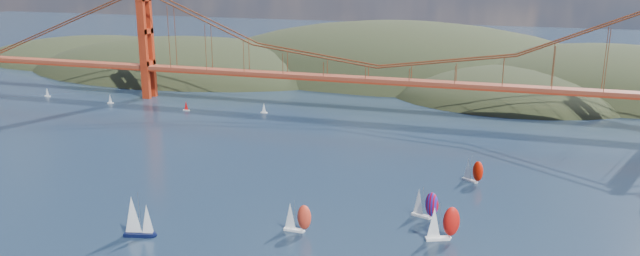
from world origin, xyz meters
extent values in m
ellipsoid|color=black|center=(-140.00, 260.00, -11.20)|extent=(240.00, 140.00, 64.00)
ellipsoid|color=black|center=(-10.00, 300.00, -16.80)|extent=(300.00, 180.00, 96.00)
ellipsoid|color=black|center=(110.00, 270.00, -13.30)|extent=(220.00, 140.00, 76.00)
ellipsoid|color=black|center=(60.00, 240.00, -8.40)|extent=(140.00, 110.00, 48.00)
ellipsoid|color=black|center=(-230.00, 290.00, -7.70)|extent=(200.00, 140.00, 44.00)
cube|color=brown|center=(0.00, 180.00, 16.00)|extent=(440.00, 7.00, 1.60)
cube|color=maroon|center=(0.00, 180.00, 14.80)|extent=(440.00, 7.00, 0.80)
cube|color=maroon|center=(-120.00, 180.00, 27.50)|extent=(4.00, 8.50, 55.00)
cube|color=black|center=(-31.06, 31.90, 0.47)|extent=(8.15, 4.02, 0.94)
cylinder|color=#99999E|center=(-30.68, 31.99, 6.61)|extent=(0.12, 0.12, 11.34)
cone|color=white|center=(-32.43, 31.56, 6.05)|extent=(5.32, 5.32, 9.98)
cone|color=white|center=(-28.77, 32.46, 4.91)|extent=(3.80, 3.80, 7.94)
cube|color=white|center=(6.21, 46.79, 0.32)|extent=(5.43, 1.66, 0.65)
cylinder|color=#99999E|center=(6.48, 46.78, 4.69)|extent=(0.08, 0.08, 8.09)
cone|color=white|center=(5.24, 46.82, 4.29)|extent=(3.10, 3.10, 7.12)
ellipsoid|color=red|center=(9.17, 46.71, 4.29)|extent=(3.84, 2.48, 6.80)
cube|color=white|center=(43.26, 52.57, 0.37)|extent=(6.40, 4.03, 0.75)
cylinder|color=#99999E|center=(43.54, 52.69, 5.41)|extent=(0.09, 0.09, 9.32)
cone|color=white|center=(42.23, 52.13, 4.94)|extent=(4.56, 4.56, 8.20)
ellipsoid|color=red|center=(46.40, 53.90, 4.94)|extent=(5.07, 4.22, 7.83)
cube|color=white|center=(48.00, 99.57, 0.32)|extent=(5.22, 4.07, 0.63)
cylinder|color=#99999E|center=(48.22, 99.43, 4.57)|extent=(0.08, 0.08, 7.88)
cone|color=white|center=(47.20, 100.08, 4.18)|extent=(4.06, 4.06, 6.93)
ellipsoid|color=red|center=(50.43, 98.01, 4.18)|extent=(4.34, 3.93, 6.62)
cube|color=white|center=(37.12, 66.21, 0.33)|extent=(5.72, 3.31, 0.66)
cylinder|color=#99999E|center=(37.38, 66.12, 4.81)|extent=(0.08, 0.08, 8.29)
cone|color=white|center=(36.19, 66.54, 4.39)|extent=(3.95, 3.95, 7.29)
ellipsoid|color=#B3030C|center=(39.99, 65.19, 4.39)|extent=(4.46, 3.58, 6.96)
cube|color=silver|center=(-172.06, 165.52, 0.25)|extent=(3.00, 1.00, 0.50)
cone|color=white|center=(-172.06, 165.52, 2.60)|extent=(2.00, 2.00, 4.20)
cube|color=silver|center=(-130.92, 161.32, 0.25)|extent=(3.00, 1.00, 0.50)
cone|color=white|center=(-130.92, 161.32, 2.60)|extent=(2.00, 2.00, 4.20)
cube|color=silver|center=(-87.41, 158.94, 0.25)|extent=(3.00, 1.00, 0.50)
cone|color=red|center=(-87.41, 158.94, 2.60)|extent=(2.00, 2.00, 4.20)
cube|color=silver|center=(-50.46, 165.46, 0.25)|extent=(3.00, 1.00, 0.50)
cone|color=white|center=(-50.46, 165.46, 2.60)|extent=(2.00, 2.00, 4.20)
camera|label=1|loc=(57.66, -96.46, 69.82)|focal=35.00mm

